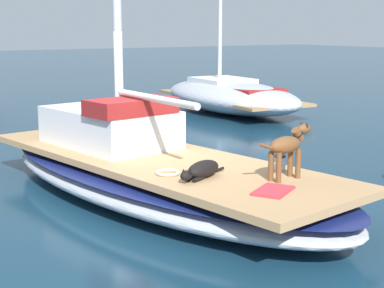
# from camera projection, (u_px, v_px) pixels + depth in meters

# --- Properties ---
(ground_plane) EXTENTS (120.00, 120.00, 0.00)m
(ground_plane) POSITION_uv_depth(u_px,v_px,m) (155.00, 199.00, 9.12)
(ground_plane) COLOR #143347
(sailboat_main) EXTENTS (3.45, 7.51, 0.66)m
(sailboat_main) POSITION_uv_depth(u_px,v_px,m) (155.00, 177.00, 9.06)
(sailboat_main) COLOR #B2B7C1
(sailboat_main) RESTS_ON ground
(cabin_house) EXTENTS (1.68, 2.39, 0.84)m
(cabin_house) POSITION_uv_depth(u_px,v_px,m) (112.00, 125.00, 9.74)
(cabin_house) COLOR silver
(cabin_house) RESTS_ON sailboat_main
(dog_black) EXTENTS (0.92, 0.46, 0.22)m
(dog_black) POSITION_uv_depth(u_px,v_px,m) (202.00, 170.00, 7.69)
(dog_black) COLOR black
(dog_black) RESTS_ON sailboat_main
(dog_brown) EXTENTS (0.94, 0.27, 0.70)m
(dog_brown) POSITION_uv_depth(u_px,v_px,m) (288.00, 146.00, 7.58)
(dog_brown) COLOR brown
(dog_brown) RESTS_ON sailboat_main
(deck_winch) EXTENTS (0.16, 0.16, 0.21)m
(deck_winch) POSITION_uv_depth(u_px,v_px,m) (280.00, 163.00, 8.11)
(deck_winch) COLOR #B7B7BC
(deck_winch) RESTS_ON sailboat_main
(coiled_rope) EXTENTS (0.32, 0.32, 0.04)m
(coiled_rope) POSITION_uv_depth(u_px,v_px,m) (168.00, 173.00, 7.89)
(coiled_rope) COLOR beige
(coiled_rope) RESTS_ON sailboat_main
(deck_towel) EXTENTS (0.66, 0.58, 0.03)m
(deck_towel) POSITION_uv_depth(u_px,v_px,m) (273.00, 191.00, 7.05)
(deck_towel) COLOR #C6333D
(deck_towel) RESTS_ON sailboat_main
(moored_boat_starboard_side) EXTENTS (3.22, 6.37, 6.12)m
(moored_boat_starboard_side) POSITION_uv_depth(u_px,v_px,m) (230.00, 95.00, 18.36)
(moored_boat_starboard_side) COLOR #B2B7C1
(moored_boat_starboard_side) RESTS_ON ground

